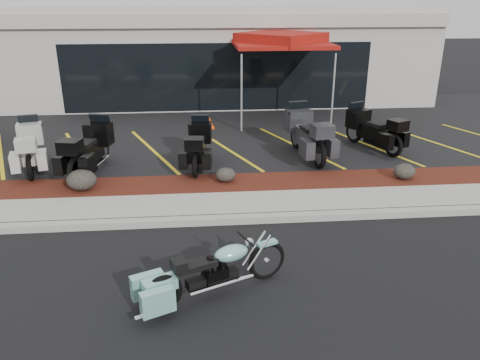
{
  "coord_description": "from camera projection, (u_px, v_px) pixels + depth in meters",
  "views": [
    {
      "loc": [
        -0.77,
        -7.93,
        4.45
      ],
      "look_at": [
        0.04,
        1.2,
        0.84
      ],
      "focal_mm": 35.0,
      "sensor_mm": 36.0,
      "label": 1
    }
  ],
  "objects": [
    {
      "name": "boulder_left",
      "position": [
        81.0,
        180.0,
        11.04
      ],
      "size": [
        0.7,
        0.58,
        0.5
      ],
      "primitive_type": "ellipsoid",
      "color": "black",
      "rests_on": "mulch_bed"
    },
    {
      "name": "dealership_building",
      "position": [
        214.0,
        53.0,
        21.72
      ],
      "size": [
        18.0,
        8.16,
        4.0
      ],
      "color": "#ACA59B",
      "rests_on": "ground"
    },
    {
      "name": "touring_black_front",
      "position": [
        101.0,
        138.0,
        12.77
      ],
      "size": [
        1.37,
        2.5,
        1.38
      ],
      "primitive_type": null,
      "rotation": [
        0.0,
        0.0,
        1.36
      ],
      "color": "black",
      "rests_on": "upper_lot"
    },
    {
      "name": "touring_grey",
      "position": [
        297.0,
        125.0,
        13.92
      ],
      "size": [
        1.31,
        2.61,
        1.46
      ],
      "primitive_type": null,
      "rotation": [
        0.0,
        0.0,
        1.72
      ],
      "color": "#2A2A2E",
      "rests_on": "upper_lot"
    },
    {
      "name": "upper_lot",
      "position": [
        222.0,
        128.0,
        16.62
      ],
      "size": [
        26.0,
        9.6,
        0.15
      ],
      "primitive_type": "cube",
      "color": "black",
      "rests_on": "ground"
    },
    {
      "name": "touring_black_rear",
      "position": [
        355.0,
        122.0,
        14.53
      ],
      "size": [
        1.7,
        2.39,
        1.3
      ],
      "primitive_type": null,
      "rotation": [
        0.0,
        0.0,
        2.0
      ],
      "color": "black",
      "rests_on": "upper_lot"
    },
    {
      "name": "sidewalk",
      "position": [
        237.0,
        205.0,
        10.5
      ],
      "size": [
        24.0,
        1.2,
        0.15
      ],
      "primitive_type": "cube",
      "color": "gray",
      "rests_on": "ground"
    },
    {
      "name": "boulder_right",
      "position": [
        404.0,
        171.0,
        11.73
      ],
      "size": [
        0.56,
        0.46,
        0.39
      ],
      "primitive_type": "ellipsoid",
      "color": "black",
      "rests_on": "mulch_bed"
    },
    {
      "name": "ground",
      "position": [
        244.0,
        243.0,
        9.05
      ],
      "size": [
        90.0,
        90.0,
        0.0
      ],
      "primitive_type": "plane",
      "color": "black",
      "rests_on": "ground"
    },
    {
      "name": "touring_black_mid",
      "position": [
        201.0,
        136.0,
        13.15
      ],
      "size": [
        1.04,
        2.24,
        1.26
      ],
      "primitive_type": null,
      "rotation": [
        0.0,
        0.0,
        1.47
      ],
      "color": "black",
      "rests_on": "upper_lot"
    },
    {
      "name": "curb",
      "position": [
        239.0,
        219.0,
        9.85
      ],
      "size": [
        24.0,
        0.25,
        0.15
      ],
      "primitive_type": "cube",
      "color": "gray",
      "rests_on": "ground"
    },
    {
      "name": "boulder_mid",
      "position": [
        226.0,
        175.0,
        11.56
      ],
      "size": [
        0.5,
        0.42,
        0.35
      ],
      "primitive_type": "ellipsoid",
      "color": "black",
      "rests_on": "mulch_bed"
    },
    {
      "name": "hero_cruiser",
      "position": [
        267.0,
        255.0,
        7.74
      ],
      "size": [
        2.62,
        1.63,
        0.91
      ],
      "primitive_type": null,
      "rotation": [
        0.0,
        0.0,
        0.41
      ],
      "color": "#77B9AC",
      "rests_on": "ground"
    },
    {
      "name": "touring_white",
      "position": [
        31.0,
        138.0,
        12.91
      ],
      "size": [
        1.41,
        2.4,
        1.31
      ],
      "primitive_type": null,
      "rotation": [
        0.0,
        0.0,
        1.83
      ],
      "color": "#BBBBB7",
      "rests_on": "upper_lot"
    },
    {
      "name": "traffic_cone",
      "position": [
        209.0,
        122.0,
        16.31
      ],
      "size": [
        0.47,
        0.47,
        0.42
      ],
      "primitive_type": "cone",
      "rotation": [
        0.0,
        0.0,
        0.39
      ],
      "color": "#CB4306",
      "rests_on": "upper_lot"
    },
    {
      "name": "popup_canopy",
      "position": [
        281.0,
        41.0,
        16.57
      ],
      "size": [
        3.46,
        3.46,
        3.11
      ],
      "rotation": [
        0.0,
        0.0,
        0.01
      ],
      "color": "silver",
      "rests_on": "upper_lot"
    },
    {
      "name": "mulch_bed",
      "position": [
        233.0,
        185.0,
        11.61
      ],
      "size": [
        24.0,
        1.2,
        0.16
      ],
      "primitive_type": "cube",
      "color": "#34160C",
      "rests_on": "ground"
    }
  ]
}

